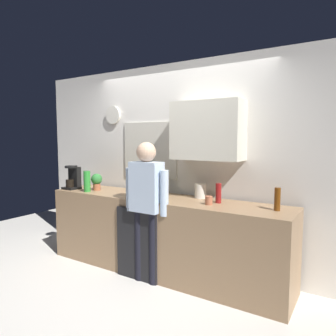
% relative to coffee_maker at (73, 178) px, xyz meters
% --- Properties ---
extents(ground_plane, '(8.00, 8.00, 0.00)m').
position_rel_coffee_maker_xyz_m(ground_plane, '(1.41, -0.18, -1.08)').
color(ground_plane, silver).
extents(kitchen_counter, '(3.10, 0.64, 0.93)m').
position_rel_coffee_maker_xyz_m(kitchen_counter, '(1.41, 0.12, -0.61)').
color(kitchen_counter, '#937251').
rests_on(kitchen_counter, ground_plane).
extents(dishwasher_panel, '(0.56, 0.02, 0.84)m').
position_rel_coffee_maker_xyz_m(dishwasher_panel, '(1.28, -0.21, -0.66)').
color(dishwasher_panel, black).
rests_on(dishwasher_panel, ground_plane).
extents(back_wall_assembly, '(4.70, 0.42, 2.60)m').
position_rel_coffee_maker_xyz_m(back_wall_assembly, '(1.46, 0.52, 0.28)').
color(back_wall_assembly, white).
rests_on(back_wall_assembly, ground_plane).
extents(coffee_maker, '(0.20, 0.20, 0.33)m').
position_rel_coffee_maker_xyz_m(coffee_maker, '(0.00, 0.00, 0.00)').
color(coffee_maker, black).
rests_on(coffee_maker, kitchen_counter).
extents(bottle_green_wine, '(0.07, 0.07, 0.30)m').
position_rel_coffee_maker_xyz_m(bottle_green_wine, '(1.35, 0.30, 0.00)').
color(bottle_green_wine, '#195923').
rests_on(bottle_green_wine, kitchen_counter).
extents(bottle_clear_soda, '(0.09, 0.09, 0.28)m').
position_rel_coffee_maker_xyz_m(bottle_clear_soda, '(0.35, -0.07, -0.01)').
color(bottle_clear_soda, '#2D8C33').
rests_on(bottle_clear_soda, kitchen_counter).
extents(bottle_red_vinegar, '(0.06, 0.06, 0.22)m').
position_rel_coffee_maker_xyz_m(bottle_red_vinegar, '(2.12, 0.19, -0.04)').
color(bottle_red_vinegar, maroon).
rests_on(bottle_red_vinegar, kitchen_counter).
extents(bottle_amber_beer, '(0.06, 0.06, 0.23)m').
position_rel_coffee_maker_xyz_m(bottle_amber_beer, '(2.76, 0.15, -0.03)').
color(bottle_amber_beer, brown).
rests_on(bottle_amber_beer, kitchen_counter).
extents(cup_terracotta_mug, '(0.08, 0.08, 0.09)m').
position_rel_coffee_maker_xyz_m(cup_terracotta_mug, '(2.07, 0.05, -0.10)').
color(cup_terracotta_mug, '#B26647').
rests_on(cup_terracotta_mug, kitchen_counter).
extents(mixing_bowl, '(0.22, 0.22, 0.08)m').
position_rel_coffee_maker_xyz_m(mixing_bowl, '(1.15, 0.35, -0.11)').
color(mixing_bowl, white).
rests_on(mixing_bowl, kitchen_counter).
extents(potted_plant, '(0.15, 0.15, 0.23)m').
position_rel_coffee_maker_xyz_m(potted_plant, '(0.38, 0.09, -0.01)').
color(potted_plant, '#9E5638').
rests_on(potted_plant, kitchen_counter).
extents(storage_canister, '(0.14, 0.14, 0.17)m').
position_rel_coffee_maker_xyz_m(storage_canister, '(1.83, 0.34, -0.06)').
color(storage_canister, silver).
rests_on(storage_canister, kitchen_counter).
extents(person_at_sink, '(0.57, 0.22, 1.60)m').
position_rel_coffee_maker_xyz_m(person_at_sink, '(1.41, -0.18, -0.13)').
color(person_at_sink, black).
rests_on(person_at_sink, ground_plane).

